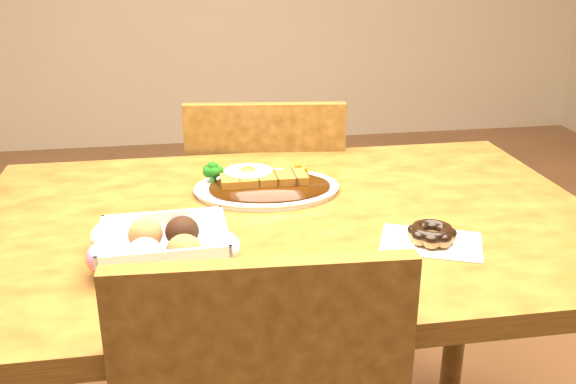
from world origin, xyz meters
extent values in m
cube|color=#46280E|center=(0.00, 0.00, 0.73)|extent=(1.20, 0.80, 0.04)
cylinder|color=#46280E|center=(-0.54, 0.34, 0.35)|extent=(0.06, 0.06, 0.71)
cylinder|color=#46280E|center=(0.54, 0.34, 0.35)|extent=(0.06, 0.06, 0.71)
cube|color=#46280E|center=(0.04, 0.60, 0.43)|extent=(0.47, 0.47, 0.04)
cylinder|color=#46280E|center=(0.23, 0.75, 0.21)|extent=(0.04, 0.04, 0.41)
cylinder|color=#46280E|center=(-0.11, 0.79, 0.21)|extent=(0.04, 0.04, 0.41)
cylinder|color=#46280E|center=(0.18, 0.41, 0.21)|extent=(0.04, 0.04, 0.41)
cylinder|color=#46280E|center=(-0.16, 0.45, 0.21)|extent=(0.04, 0.04, 0.41)
cube|color=#46280E|center=(0.01, 0.41, 0.67)|extent=(0.40, 0.08, 0.40)
ellipsoid|color=white|center=(-0.02, 0.13, 0.76)|extent=(0.31, 0.23, 0.01)
ellipsoid|color=black|center=(-0.02, 0.11, 0.77)|extent=(0.26, 0.19, 0.01)
cube|color=#6B380C|center=(-0.03, 0.13, 0.78)|extent=(0.18, 0.07, 0.02)
ellipsoid|color=white|center=(-0.06, 0.16, 0.79)|extent=(0.11, 0.09, 0.01)
ellipsoid|color=#FFB214|center=(-0.06, 0.16, 0.79)|extent=(0.03, 0.03, 0.02)
cube|color=white|center=(-0.23, -0.15, 0.78)|extent=(0.21, 0.17, 0.05)
ellipsoid|color=pink|center=(-0.32, -0.19, 0.78)|extent=(0.06, 0.06, 0.05)
ellipsoid|color=pink|center=(-0.26, -0.19, 0.78)|extent=(0.06, 0.06, 0.05)
ellipsoid|color=brown|center=(-0.20, -0.19, 0.78)|extent=(0.06, 0.06, 0.05)
ellipsoid|color=beige|center=(-0.14, -0.18, 0.78)|extent=(0.06, 0.06, 0.05)
ellipsoid|color=beige|center=(-0.32, -0.12, 0.78)|extent=(0.06, 0.06, 0.05)
ellipsoid|color=brown|center=(-0.26, -0.11, 0.78)|extent=(0.06, 0.06, 0.05)
ellipsoid|color=black|center=(-0.20, -0.11, 0.78)|extent=(0.06, 0.06, 0.05)
cube|color=silver|center=(0.23, -0.16, 0.75)|extent=(0.20, 0.18, 0.00)
torus|color=olive|center=(0.23, -0.16, 0.77)|extent=(0.11, 0.11, 0.03)
torus|color=black|center=(0.23, -0.16, 0.77)|extent=(0.10, 0.10, 0.02)
camera|label=1|loc=(-0.18, -1.11, 1.24)|focal=40.00mm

